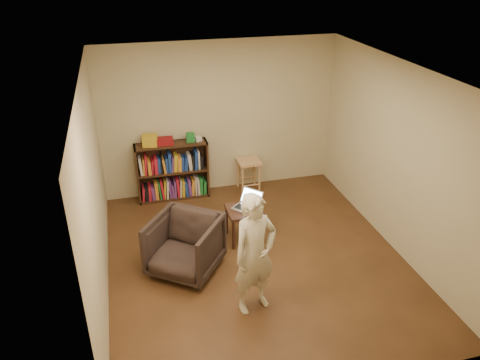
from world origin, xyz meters
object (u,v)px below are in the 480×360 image
object	(u,v)px
bookshelf	(173,174)
laptop	(248,204)
stool	(249,166)
side_table	(244,214)
armchair	(185,246)
person	(255,254)

from	to	relation	value
bookshelf	laptop	world-z (taller)	bookshelf
bookshelf	stool	distance (m)	1.33
side_table	armchair	bearing A→B (deg)	-151.28
laptop	person	xyz separation A→B (m)	(-0.32, -1.47, 0.20)
bookshelf	armchair	size ratio (longest dim) A/B	1.40
stool	person	bearing A→B (deg)	-104.32
armchair	side_table	bearing A→B (deg)	64.84
side_table	person	distance (m)	1.49
stool	armchair	xyz separation A→B (m)	(-1.44, -2.02, -0.06)
armchair	person	xyz separation A→B (m)	(0.69, -0.91, 0.37)
bookshelf	laptop	distance (m)	1.77
armchair	stool	bearing A→B (deg)	90.70
stool	armchair	distance (m)	2.48
side_table	person	bearing A→B (deg)	-100.41
person	laptop	bearing A→B (deg)	60.04
bookshelf	person	xyz separation A→B (m)	(0.58, -2.99, 0.32)
side_table	laptop	world-z (taller)	laptop
bookshelf	armchair	xyz separation A→B (m)	(-0.11, -2.08, -0.05)
bookshelf	side_table	bearing A→B (deg)	-61.76
stool	person	world-z (taller)	person
stool	person	xyz separation A→B (m)	(-0.75, -2.93, 0.31)
side_table	laptop	bearing A→B (deg)	34.03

